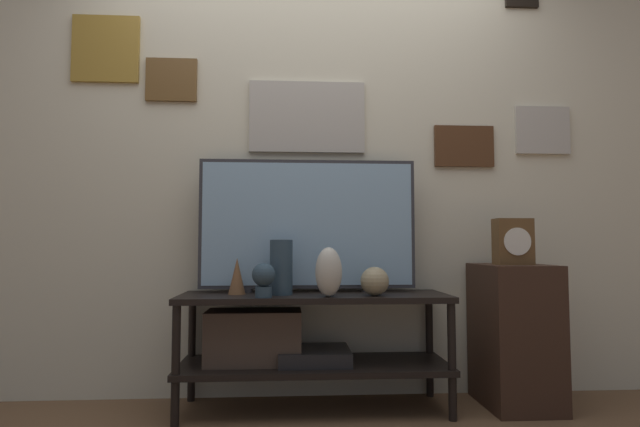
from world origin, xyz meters
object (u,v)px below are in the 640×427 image
object	(u,v)px
television	(308,224)
vase_slim_bronze	(237,276)
vase_tall_ceramic	(281,267)
vase_round_glass	(375,281)
mantel_clock	(513,242)
decorative_bust	(264,278)
vase_urn_stoneware	(329,272)

from	to	relation	value
television	vase_slim_bronze	size ratio (longest dim) A/B	6.25
television	vase_tall_ceramic	bearing A→B (deg)	-136.84
vase_round_glass	mantel_clock	distance (m)	0.78
vase_round_glass	decorative_bust	size ratio (longest dim) A/B	0.86
vase_slim_bronze	mantel_clock	xyz separation A→B (m)	(1.44, -0.03, 0.18)
decorative_bust	mantel_clock	world-z (taller)	mantel_clock
vase_tall_ceramic	vase_round_glass	distance (m)	0.48
vase_tall_ceramic	television	bearing A→B (deg)	43.16
vase_slim_bronze	vase_round_glass	bearing A→B (deg)	-9.59
vase_urn_stoneware	vase_slim_bronze	bearing A→B (deg)	160.63
vase_round_glass	decorative_bust	world-z (taller)	decorative_bust
vase_slim_bronze	mantel_clock	world-z (taller)	mantel_clock
television	vase_round_glass	world-z (taller)	television
vase_urn_stoneware	mantel_clock	world-z (taller)	mantel_clock
vase_tall_ceramic	vase_urn_stoneware	bearing A→B (deg)	-27.24
mantel_clock	television	bearing A→B (deg)	173.83
vase_urn_stoneware	television	bearing A→B (deg)	110.12
mantel_clock	vase_round_glass	bearing A→B (deg)	-173.18
television	vase_tall_ceramic	world-z (taller)	television
vase_slim_bronze	vase_tall_ceramic	size ratio (longest dim) A/B	0.67
television	mantel_clock	size ratio (longest dim) A/B	4.78
mantel_clock	decorative_bust	bearing A→B (deg)	-173.80
decorative_bust	vase_urn_stoneware	bearing A→B (deg)	1.25
vase_slim_bronze	decorative_bust	bearing A→B (deg)	-49.32
television	vase_round_glass	distance (m)	0.48
vase_tall_ceramic	vase_round_glass	world-z (taller)	vase_tall_ceramic
television	vase_slim_bronze	bearing A→B (deg)	-166.24
vase_slim_bronze	vase_round_glass	world-z (taller)	vase_slim_bronze
vase_urn_stoneware	vase_slim_bronze	distance (m)	0.49
vase_urn_stoneware	vase_tall_ceramic	distance (m)	0.26
vase_tall_ceramic	vase_round_glass	size ratio (longest dim) A/B	1.95
television	decorative_bust	world-z (taller)	television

